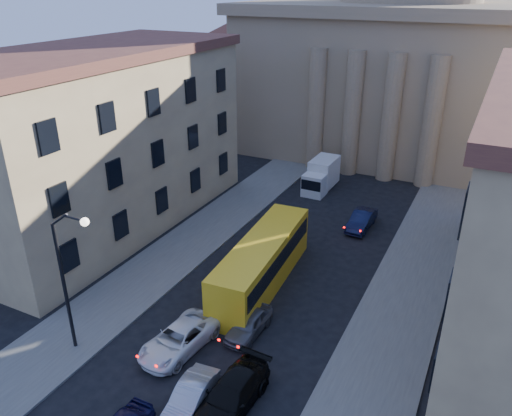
{
  "coord_description": "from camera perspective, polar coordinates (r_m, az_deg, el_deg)",
  "views": [
    {
      "loc": [
        12.01,
        -7.73,
        19.35
      ],
      "look_at": [
        0.21,
        15.85,
        7.24
      ],
      "focal_mm": 35.0,
      "sensor_mm": 36.0,
      "label": 1
    }
  ],
  "objects": [
    {
      "name": "sidewalk_left",
      "position": [
        38.13,
        -10.38,
        -6.14
      ],
      "size": [
        5.0,
        60.0,
        0.15
      ],
      "primitive_type": "cube",
      "color": "#54524D",
      "rests_on": "ground"
    },
    {
      "name": "sidewalk_right",
      "position": [
        32.34,
        15.41,
        -12.96
      ],
      "size": [
        5.0,
        60.0,
        0.15
      ],
      "primitive_type": "cube",
      "color": "#54524D",
      "rests_on": "ground"
    },
    {
      "name": "church",
      "position": [
        64.77,
        16.45,
        17.1
      ],
      "size": [
        68.02,
        28.76,
        36.6
      ],
      "color": "#897554",
      "rests_on": "ground"
    },
    {
      "name": "building_left",
      "position": [
        43.22,
        -17.17,
        7.55
      ],
      "size": [
        11.6,
        26.6,
        14.7
      ],
      "color": "tan",
      "rests_on": "ground"
    },
    {
      "name": "street_lamp",
      "position": [
        28.38,
        -20.64,
        -6.8
      ],
      "size": [
        2.62,
        0.44,
        8.83
      ],
      "color": "black",
      "rests_on": "ground"
    },
    {
      "name": "car_right_near",
      "position": [
        26.39,
        -7.5,
        -20.63
      ],
      "size": [
        1.82,
        4.21,
        1.35
      ],
      "primitive_type": "imported",
      "rotation": [
        0.0,
        0.0,
        0.1
      ],
      "color": "#9B9CA2",
      "rests_on": "ground"
    },
    {
      "name": "car_left_mid",
      "position": [
        29.65,
        -8.78,
        -14.57
      ],
      "size": [
        2.99,
        5.52,
        1.47
      ],
      "primitive_type": "imported",
      "rotation": [
        0.0,
        0.0,
        -0.11
      ],
      "color": "white",
      "rests_on": "ground"
    },
    {
      "name": "car_right_mid",
      "position": [
        26.17,
        -2.84,
        -20.57
      ],
      "size": [
        2.36,
        5.44,
        1.56
      ],
      "primitive_type": "imported",
      "rotation": [
        0.0,
        0.0,
        -0.03
      ],
      "color": "black",
      "rests_on": "ground"
    },
    {
      "name": "car_right_far",
      "position": [
        30.48,
        -0.81,
        -13.1
      ],
      "size": [
        1.7,
        4.02,
        1.36
      ],
      "primitive_type": "imported",
      "rotation": [
        0.0,
        0.0,
        -0.03
      ],
      "color": "#535359",
      "rests_on": "ground"
    },
    {
      "name": "car_right_distant",
      "position": [
        43.28,
        11.97,
        -1.37
      ],
      "size": [
        1.7,
        4.53,
        1.48
      ],
      "primitive_type": "imported",
      "rotation": [
        0.0,
        0.0,
        -0.03
      ],
      "color": "black",
      "rests_on": "ground"
    },
    {
      "name": "city_bus",
      "position": [
        34.29,
        0.7,
        -6.06
      ],
      "size": [
        3.59,
        12.23,
        3.4
      ],
      "rotation": [
        0.0,
        0.0,
        0.07
      ],
      "color": "yellow",
      "rests_on": "ground"
    },
    {
      "name": "box_truck",
      "position": [
        50.51,
        7.45,
        3.66
      ],
      "size": [
        2.23,
        5.48,
        2.99
      ],
      "rotation": [
        0.0,
        0.0,
        -0.01
      ],
      "color": "silver",
      "rests_on": "ground"
    }
  ]
}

